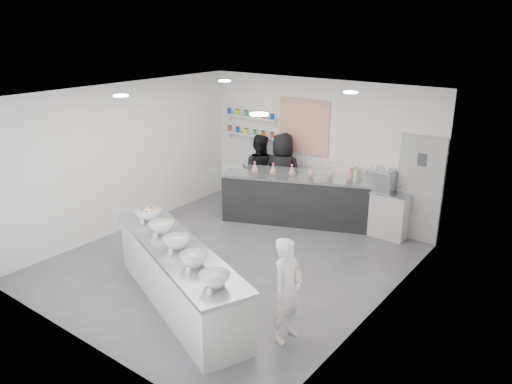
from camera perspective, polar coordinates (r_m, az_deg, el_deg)
floor at (r=9.11m, az=-3.02°, el=-7.99°), size 6.00×6.00×0.00m
ceiling at (r=8.20m, az=-3.39°, el=11.03°), size 6.00×6.00×0.00m
back_wall at (r=10.91m, az=7.03°, el=4.91°), size 5.50×0.00×5.50m
left_wall at (r=10.46m, az=-14.83°, el=3.79°), size 0.00×6.00×6.00m
right_wall at (r=7.18m, az=13.88°, el=-3.12°), size 0.00×6.00×6.00m
back_door at (r=10.10m, az=18.16°, el=0.27°), size 0.88×0.04×2.10m
pattern_panel at (r=10.96m, az=5.47°, el=7.45°), size 1.25×0.03×1.20m
jar_shelf_lower at (r=11.75m, az=-0.62°, el=6.57°), size 1.45×0.22×0.04m
jar_shelf_upper at (r=11.67m, az=-0.63°, el=8.59°), size 1.45×0.22×0.04m
preserve_jars at (r=11.68m, az=-0.69°, el=7.90°), size 1.45×0.10×0.56m
downlight_0 at (r=8.52m, az=-15.20°, el=10.58°), size 0.24×0.24×0.02m
downlight_1 at (r=6.57m, az=0.35°, el=8.87°), size 0.24×0.24×0.02m
downlight_2 at (r=10.31m, az=-3.59°, el=12.56°), size 0.24×0.24×0.02m
downlight_3 at (r=8.76m, az=10.76°, el=11.12°), size 0.24×0.24×0.02m
prep_counter at (r=7.73m, az=-8.86°, el=-9.47°), size 3.54×2.09×0.96m
back_bar at (r=10.60m, az=5.09°, el=-0.99°), size 3.33×1.86×1.04m
sneeze_guard at (r=10.12m, az=4.93°, el=1.98°), size 3.06×1.29×0.28m
espresso_ledge at (r=10.37m, az=13.59°, el=-2.24°), size 1.26×0.40×0.93m
espresso_machine at (r=10.14m, az=14.08°, el=1.25°), size 0.53×0.37×0.41m
cup_stacks at (r=10.38m, az=11.10°, el=1.70°), size 0.26×0.24×0.35m
prep_bowls at (r=7.48m, az=-9.07°, el=-5.69°), size 2.97×1.63×0.16m
label_cards at (r=7.07m, az=-10.72°, el=-7.74°), size 2.66×0.04×0.07m
cookie_bags at (r=10.39m, az=5.20°, el=2.39°), size 2.03×0.96×0.26m
woman_prep at (r=6.77m, az=3.58°, el=-11.12°), size 0.37×0.55×1.48m
staff_left at (r=11.43m, az=0.34°, el=2.38°), size 1.00×0.88×1.72m
staff_right at (r=11.06m, az=3.04°, el=2.09°), size 1.00×0.76×1.84m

